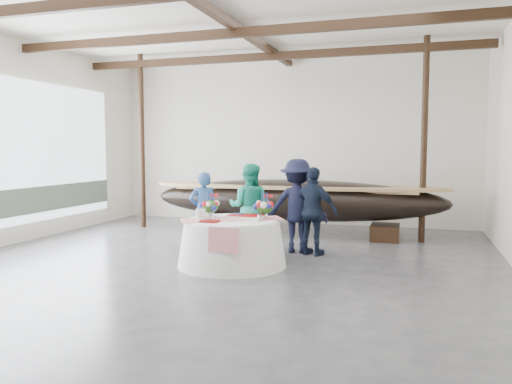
% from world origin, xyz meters
% --- Properties ---
extents(floor, '(10.00, 12.00, 0.01)m').
position_xyz_m(floor, '(0.00, 0.00, 0.00)').
color(floor, '#3D3D42').
rests_on(floor, ground).
extents(wall_back, '(10.00, 0.02, 4.50)m').
position_xyz_m(wall_back, '(0.00, 6.00, 2.25)').
color(wall_back, silver).
rests_on(wall_back, ground).
extents(pavilion_structure, '(9.80, 11.76, 4.50)m').
position_xyz_m(pavilion_structure, '(0.00, 0.71, 4.00)').
color(pavilion_structure, black).
rests_on(pavilion_structure, ground).
extents(open_bay, '(0.03, 7.00, 3.20)m').
position_xyz_m(open_bay, '(-4.95, 1.00, 1.83)').
color(open_bay, silver).
rests_on(open_bay, ground).
extents(longboat_display, '(7.14, 1.43, 1.34)m').
position_xyz_m(longboat_display, '(0.57, 4.01, 0.85)').
color(longboat_display, black).
rests_on(longboat_display, ground).
extents(banquet_table, '(1.93, 1.93, 0.83)m').
position_xyz_m(banquet_table, '(0.26, 0.64, 0.41)').
color(banquet_table, white).
rests_on(banquet_table, ground).
extents(tabletop_items, '(1.82, 1.36, 0.40)m').
position_xyz_m(tabletop_items, '(0.25, 0.78, 0.97)').
color(tabletop_items, red).
rests_on(tabletop_items, banquet_table).
extents(guest_woman_blue, '(0.70, 0.65, 1.60)m').
position_xyz_m(guest_woman_blue, '(-0.82, 1.85, 0.80)').
color(guest_woman_blue, '#294C84').
rests_on(guest_woman_blue, ground).
extents(guest_woman_teal, '(0.93, 0.76, 1.77)m').
position_xyz_m(guest_woman_teal, '(0.12, 2.02, 0.89)').
color(guest_woman_teal, '#1D977B').
rests_on(guest_woman_teal, ground).
extents(guest_man_left, '(1.31, 0.89, 1.87)m').
position_xyz_m(guest_man_left, '(1.10, 2.12, 0.93)').
color(guest_man_left, black).
rests_on(guest_man_left, ground).
extents(guest_man_right, '(1.09, 0.70, 1.72)m').
position_xyz_m(guest_man_right, '(1.47, 1.91, 0.86)').
color(guest_man_right, black).
rests_on(guest_man_right, ground).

